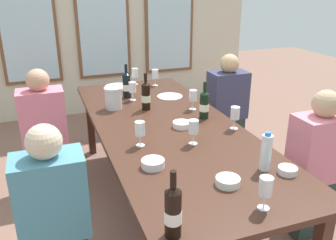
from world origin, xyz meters
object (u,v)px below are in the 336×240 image
(tasting_bowl_2, at_px, (153,163))
(wine_glass_1, at_px, (266,188))
(tasting_bowl_1, at_px, (182,125))
(water_bottle, at_px, (266,152))
(wine_bottle_1, at_px, (173,212))
(wine_glass_3, at_px, (132,88))
(white_plate_1, at_px, (118,86))
(seated_person_2, at_px, (55,221))
(wine_bottle_2, at_px, (146,96))
(wine_glass_5, at_px, (155,75))
(tasting_bowl_0, at_px, (288,170))
(wine_glass_0, at_px, (140,130))
(white_plate_0, at_px, (170,96))
(seated_person_3, at_px, (315,168))
(seated_person_0, at_px, (45,134))
(wine_glass_6, at_px, (193,96))
(wine_glass_7, at_px, (135,74))
(wine_glass_2, at_px, (235,114))
(dining_table, at_px, (167,132))
(tasting_bowl_3, at_px, (228,181))
(wine_bottle_3, at_px, (204,105))
(metal_pitcher, at_px, (113,98))
(seated_person_1, at_px, (227,110))
(wine_bottle_0, at_px, (127,85))
(wine_glass_4, at_px, (194,127))

(tasting_bowl_2, distance_m, wine_glass_1, 0.71)
(tasting_bowl_1, distance_m, water_bottle, 0.81)
(wine_bottle_1, height_order, wine_glass_3, wine_bottle_1)
(white_plate_1, relative_size, wine_bottle_1, 0.83)
(tasting_bowl_1, height_order, seated_person_2, seated_person_2)
(wine_bottle_2, relative_size, wine_glass_1, 1.84)
(wine_glass_5, bearing_deg, tasting_bowl_0, -85.93)
(wine_glass_0, bearing_deg, wine_bottle_2, 70.09)
(water_bottle, bearing_deg, seated_person_2, 169.67)
(white_plate_0, xyz_separation_m, seated_person_3, (0.63, -1.31, -0.22))
(white_plate_0, height_order, wine_glass_1, wine_glass_1)
(wine_glass_0, distance_m, seated_person_0, 1.17)
(wine_bottle_1, xyz_separation_m, wine_glass_6, (0.74, 1.48, -0.00))
(wine_glass_3, xyz_separation_m, wine_glass_7, (0.17, 0.52, -0.00))
(seated_person_0, bearing_deg, wine_glass_2, -33.53)
(dining_table, xyz_separation_m, white_plate_0, (0.27, 0.66, 0.07))
(tasting_bowl_1, relative_size, seated_person_2, 0.12)
(tasting_bowl_1, relative_size, tasting_bowl_3, 1.01)
(wine_bottle_1, relative_size, tasting_bowl_2, 2.29)
(dining_table, xyz_separation_m, wine_bottle_3, (0.33, 0.05, 0.17))
(wine_glass_0, height_order, wine_glass_1, same)
(wine_glass_3, relative_size, wine_glass_5, 1.00)
(tasting_bowl_3, xyz_separation_m, wine_glass_1, (0.06, -0.25, 0.09))
(wine_glass_3, bearing_deg, water_bottle, -75.51)
(metal_pitcher, xyz_separation_m, seated_person_1, (1.21, 0.15, -0.31))
(white_plate_1, bearing_deg, wine_bottle_0, -88.91)
(tasting_bowl_2, relative_size, tasting_bowl_3, 1.04)
(wine_glass_0, bearing_deg, tasting_bowl_3, -64.19)
(tasting_bowl_2, distance_m, wine_glass_0, 0.33)
(tasting_bowl_3, bearing_deg, tasting_bowl_2, 134.37)
(wine_bottle_2, height_order, wine_glass_5, wine_bottle_2)
(dining_table, height_order, seated_person_2, seated_person_2)
(wine_glass_0, height_order, wine_glass_5, same)
(wine_glass_0, relative_size, wine_glass_4, 1.00)
(seated_person_2, bearing_deg, wine_glass_0, 29.83)
(tasting_bowl_3, bearing_deg, wine_glass_2, 57.81)
(dining_table, xyz_separation_m, seated_person_1, (0.90, 0.67, -0.15))
(wine_glass_1, bearing_deg, wine_glass_3, 95.16)
(metal_pitcher, bearing_deg, dining_table, -59.67)
(wine_glass_4, bearing_deg, tasting_bowl_1, 82.94)
(seated_person_3, bearing_deg, seated_person_0, 144.17)
(wine_glass_2, distance_m, wine_glass_5, 1.34)
(tasting_bowl_3, xyz_separation_m, wine_glass_6, (0.31, 1.19, 0.10))
(dining_table, xyz_separation_m, water_bottle, (0.31, -0.85, 0.17))
(wine_glass_5, bearing_deg, wine_glass_0, -112.06)
(wine_glass_5, distance_m, seated_person_3, 1.88)
(seated_person_0, bearing_deg, wine_bottle_0, 9.95)
(tasting_bowl_0, bearing_deg, seated_person_1, 72.83)
(tasting_bowl_2, relative_size, wine_glass_5, 0.81)
(tasting_bowl_0, height_order, tasting_bowl_2, tasting_bowl_2)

